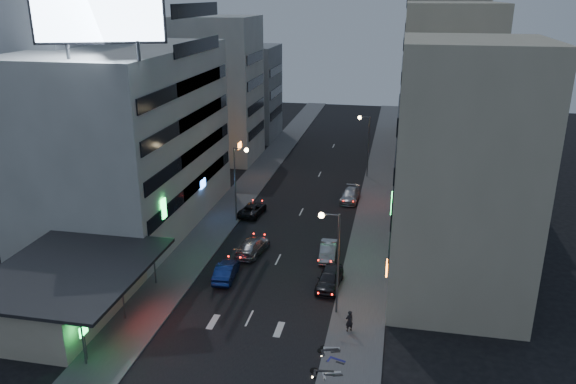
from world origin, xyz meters
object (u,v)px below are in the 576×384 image
(parked_car_left, at_px, (253,209))
(road_car_blue, at_px, (226,271))
(parked_car_right_near, at_px, (330,278))
(scooter_black_a, at_px, (335,363))
(scooter_silver_a, at_px, (341,364))
(scooter_black_b, at_px, (339,341))
(person, at_px, (349,321))
(scooter_silver_b, at_px, (340,341))
(scooter_blue, at_px, (347,354))
(road_car_silver, at_px, (252,246))
(parked_car_right_mid, at_px, (328,251))
(parked_car_right_far, at_px, (350,195))

(parked_car_left, xyz_separation_m, road_car_blue, (1.56, -14.59, 0.07))
(parked_car_right_near, relative_size, scooter_black_a, 2.32)
(parked_car_left, xyz_separation_m, scooter_silver_a, (12.53, -25.18, 0.04))
(scooter_silver_a, bearing_deg, scooter_black_b, -8.11)
(parked_car_right_near, bearing_deg, person, -66.23)
(parked_car_left, distance_m, scooter_silver_a, 28.12)
(scooter_black_b, bearing_deg, scooter_silver_b, -54.30)
(scooter_blue, bearing_deg, scooter_black_a, 167.35)
(parked_car_left, relative_size, road_car_silver, 0.92)
(road_car_blue, bearing_deg, parked_car_right_near, 178.42)
(parked_car_right_mid, height_order, person, person)
(parked_car_right_mid, relative_size, road_car_silver, 0.84)
(parked_car_right_mid, relative_size, scooter_silver_a, 2.30)
(parked_car_left, height_order, road_car_silver, road_car_silver)
(parked_car_right_near, xyz_separation_m, parked_car_right_far, (-0.28, 20.69, -0.08))
(road_car_silver, bearing_deg, parked_car_right_far, -107.71)
(scooter_blue, bearing_deg, road_car_blue, 66.69)
(parked_car_right_mid, relative_size, person, 2.56)
(scooter_silver_b, bearing_deg, road_car_blue, 43.76)
(person, bearing_deg, parked_car_right_far, -119.62)
(parked_car_right_mid, bearing_deg, parked_car_right_near, -84.70)
(parked_car_right_near, distance_m, parked_car_left, 17.61)
(scooter_blue, relative_size, scooter_silver_b, 1.01)
(person, distance_m, scooter_black_b, 2.28)
(road_car_silver, xyz_separation_m, scooter_black_b, (9.61, -13.38, -0.05))
(person, bearing_deg, road_car_blue, -63.30)
(parked_car_left, relative_size, scooter_blue, 2.70)
(scooter_blue, bearing_deg, scooter_silver_b, 38.89)
(road_car_silver, height_order, scooter_blue, road_car_silver)
(road_car_blue, height_order, scooter_black_a, road_car_blue)
(road_car_silver, bearing_deg, scooter_silver_a, 130.40)
(road_car_blue, relative_size, scooter_silver_a, 2.35)
(parked_car_right_mid, xyz_separation_m, road_car_blue, (-7.96, -5.71, 0.02))
(parked_car_left, distance_m, parked_car_right_far, 11.95)
(parked_car_left, distance_m, road_car_silver, 9.70)
(parked_car_right_far, distance_m, person, 27.09)
(parked_car_right_far, relative_size, road_car_blue, 1.11)
(person, height_order, scooter_silver_a, person)
(parked_car_right_mid, distance_m, scooter_black_a, 16.55)
(parked_car_right_near, distance_m, road_car_silver, 9.26)
(road_car_silver, distance_m, scooter_black_a, 18.55)
(parked_car_right_mid, xyz_separation_m, scooter_black_b, (2.57, -13.86, -0.02))
(parked_car_right_far, bearing_deg, parked_car_right_near, -86.14)
(parked_car_left, relative_size, scooter_black_a, 2.35)
(scooter_black_a, relative_size, scooter_black_b, 1.07)
(parked_car_right_near, bearing_deg, road_car_blue, -173.61)
(parked_car_right_near, xyz_separation_m, scooter_black_b, (1.74, -8.50, -0.10))
(road_car_silver, relative_size, scooter_silver_a, 2.72)
(parked_car_right_near, height_order, parked_car_right_mid, parked_car_right_near)
(scooter_black_b, bearing_deg, scooter_blue, -173.05)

